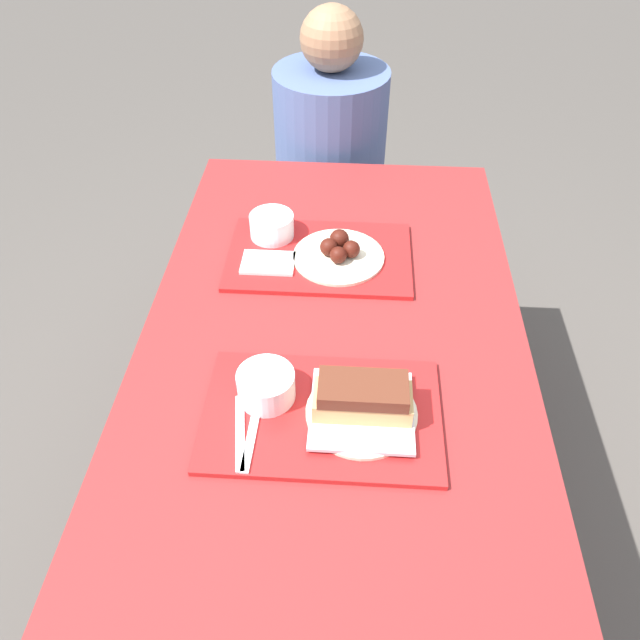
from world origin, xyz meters
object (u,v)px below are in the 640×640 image
brisket_sandwich_plate (362,403)px  tray_far (320,256)px  person_seated_across (330,135)px  tray_near (322,415)px  wings_plate_far (338,252)px  bowl_coleslaw_far (272,225)px  bowl_coleslaw_near (266,384)px

brisket_sandwich_plate → tray_far: bearing=102.8°
tray_far → brisket_sandwich_plate: brisket_sandwich_plate is taller
person_seated_across → tray_near: bearing=-87.8°
tray_near → brisket_sandwich_plate: (0.07, 0.00, 0.04)m
tray_far → wings_plate_far: (0.05, -0.01, 0.02)m
bowl_coleslaw_far → person_seated_across: 0.64m
bowl_coleslaw_near → wings_plate_far: bearing=75.3°
person_seated_across → bowl_coleslaw_near: bearing=-93.2°
bowl_coleslaw_near → person_seated_across: 1.15m
tray_near → bowl_coleslaw_far: 0.59m
bowl_coleslaw_far → tray_near: bearing=-73.9°
wings_plate_far → person_seated_across: 0.70m
bowl_coleslaw_near → bowl_coleslaw_far: size_ratio=1.00×
bowl_coleslaw_near → brisket_sandwich_plate: size_ratio=0.53×
tray_far → person_seated_across: (-0.01, 0.69, -0.03)m
tray_far → wings_plate_far: 0.05m
tray_near → person_seated_across: person_seated_across is taller
tray_near → bowl_coleslaw_far: size_ratio=4.04×
tray_far → bowl_coleslaw_far: size_ratio=4.04×
brisket_sandwich_plate → person_seated_across: 1.19m
tray_near → bowl_coleslaw_near: size_ratio=4.04×
bowl_coleslaw_far → person_seated_across: person_seated_across is taller
bowl_coleslaw_near → brisket_sandwich_plate: brisket_sandwich_plate is taller
tray_far → bowl_coleslaw_near: bowl_coleslaw_near is taller
tray_far → person_seated_across: 0.69m
tray_near → person_seated_across: size_ratio=0.66×
tray_far → person_seated_across: size_ratio=0.66×
tray_far → bowl_coleslaw_near: 0.46m
bowl_coleslaw_near → brisket_sandwich_plate: bearing=-10.2°
bowl_coleslaw_near → person_seated_across: bearing=86.8°
bowl_coleslaw_near → wings_plate_far: (0.12, 0.45, -0.02)m
tray_near → bowl_coleslaw_near: (-0.11, 0.03, 0.04)m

